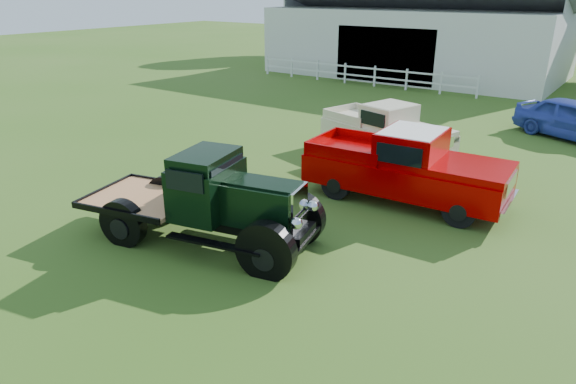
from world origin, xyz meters
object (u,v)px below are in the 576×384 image
Objects in this scene: red_pickup at (406,165)px; misc_car_blue at (575,119)px; white_pickup at (386,130)px; vintage_flatbed at (204,198)px.

red_pickup is 1.23× the size of misc_car_blue.
red_pickup is 4.09m from white_pickup.
vintage_flatbed reaches higher than white_pickup.
white_pickup reaches higher than misc_car_blue.
misc_car_blue is (5.48, 14.53, -0.31)m from vintage_flatbed.
white_pickup is 7.93m from misc_car_blue.
red_pickup is (2.70, 4.96, -0.07)m from vintage_flatbed.
misc_car_blue is at bearing 70.47° from red_pickup.
white_pickup is at bearing 164.16° from misc_car_blue.
vintage_flatbed is 5.65m from red_pickup.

